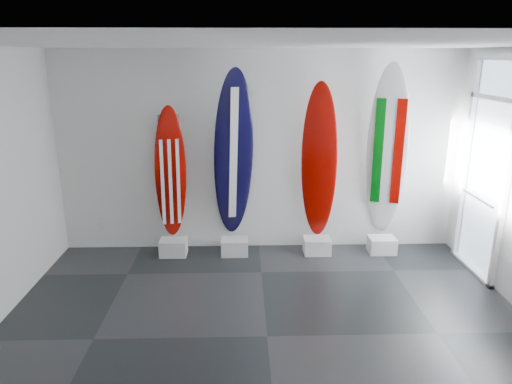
{
  "coord_description": "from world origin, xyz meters",
  "views": [
    {
      "loc": [
        -0.24,
        -4.37,
        2.9
      ],
      "look_at": [
        -0.08,
        1.4,
        1.21
      ],
      "focal_mm": 32.76,
      "sensor_mm": 36.0,
      "label": 1
    }
  ],
  "objects_px": {
    "surfboard_usa": "(171,174)",
    "surfboard_italy": "(387,153)",
    "surfboard_navy": "(234,156)",
    "surfboard_swiss": "(319,162)"
  },
  "relations": [
    {
      "from": "surfboard_usa",
      "to": "surfboard_italy",
      "type": "height_order",
      "value": "surfboard_italy"
    },
    {
      "from": "surfboard_navy",
      "to": "surfboard_italy",
      "type": "relative_size",
      "value": 0.98
    },
    {
      "from": "surfboard_navy",
      "to": "surfboard_swiss",
      "type": "xyz_separation_m",
      "value": [
        1.25,
        0.0,
        -0.09
      ]
    },
    {
      "from": "surfboard_usa",
      "to": "surfboard_swiss",
      "type": "relative_size",
      "value": 0.86
    },
    {
      "from": "surfboard_navy",
      "to": "surfboard_italy",
      "type": "xyz_separation_m",
      "value": [
        2.24,
        0.0,
        0.04
      ]
    },
    {
      "from": "surfboard_usa",
      "to": "surfboard_navy",
      "type": "distance_m",
      "value": 0.96
    },
    {
      "from": "surfboard_usa",
      "to": "surfboard_italy",
      "type": "xyz_separation_m",
      "value": [
        3.17,
        0.0,
        0.29
      ]
    },
    {
      "from": "surfboard_swiss",
      "to": "surfboard_usa",
      "type": "bearing_deg",
      "value": -162.33
    },
    {
      "from": "surfboard_swiss",
      "to": "surfboard_italy",
      "type": "bearing_deg",
      "value": 17.67
    },
    {
      "from": "surfboard_italy",
      "to": "surfboard_usa",
      "type": "bearing_deg",
      "value": -162.23
    }
  ]
}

